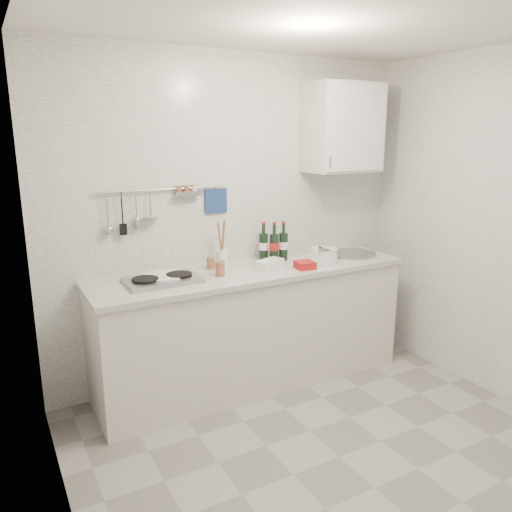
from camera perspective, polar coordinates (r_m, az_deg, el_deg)
The scene contains 17 objects.
floor at distance 3.30m, azimuth 9.51°, elevation -21.71°, with size 3.00×3.00×0.00m, color slate.
ceiling at distance 2.75m, azimuth 11.81°, elevation 25.94°, with size 3.00×3.00×0.00m, color silver.
back_wall at distance 3.93m, azimuth -2.53°, elevation 4.18°, with size 3.00×0.02×2.50m, color silver.
wall_left at distance 2.18m, azimuth -21.74°, elevation -4.84°, with size 0.02×2.80×2.50m, color silver.
counter at distance 3.90m, azimuth -0.33°, elevation -8.38°, with size 2.44×0.64×0.96m.
wall_rail at distance 3.64m, azimuth -10.77°, elevation 5.99°, with size 0.98×0.09×0.34m.
wall_cabinet at distance 4.20m, azimuth 9.91°, elevation 14.22°, with size 0.60×0.38×0.70m.
plate_stack_hob at distance 3.51m, azimuth -10.54°, elevation -2.43°, with size 0.31×0.31×0.04m.
plate_stack_sink at distance 4.00m, azimuth 7.62°, elevation 0.11°, with size 0.27×0.26×0.10m.
wine_bottles at distance 3.95m, azimuth 2.04°, elevation 1.66°, with size 0.22×0.13×0.31m.
butter_dish at distance 3.75m, azimuth 1.53°, elevation -0.94°, with size 0.22×0.11×0.07m, color white.
strawberry_punnet at distance 3.76m, azimuth 5.60°, elevation -1.03°, with size 0.13×0.13×0.06m, color red.
utensil_crock at distance 3.78m, azimuth -3.89°, elevation -0.02°, with size 0.09×0.09×0.36m.
jar_a at distance 3.74m, azimuth -5.23°, elevation -0.76°, with size 0.06×0.06×0.10m.
jar_b at distance 4.12m, azimuth 3.08°, elevation 0.43°, with size 0.06×0.06×0.06m.
jar_c at distance 4.07m, azimuth 6.43°, elevation 0.21°, with size 0.06×0.06×0.07m.
jar_d at distance 3.55m, azimuth -4.13°, elevation -1.41°, with size 0.07×0.07×0.11m.
Camera 1 is at (-1.73, -2.06, 1.91)m, focal length 35.00 mm.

